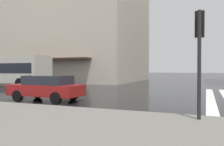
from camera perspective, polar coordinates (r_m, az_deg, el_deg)
haussmann_block_mid at (r=38.71m, az=-9.53°, el=14.30°), size 16.92×20.84×21.93m
traffic_signal_post at (r=8.25m, az=20.44°, el=7.26°), size 0.44×0.30×3.52m
car_red at (r=13.65m, az=-15.59°, el=-3.37°), size 1.85×4.10×1.41m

